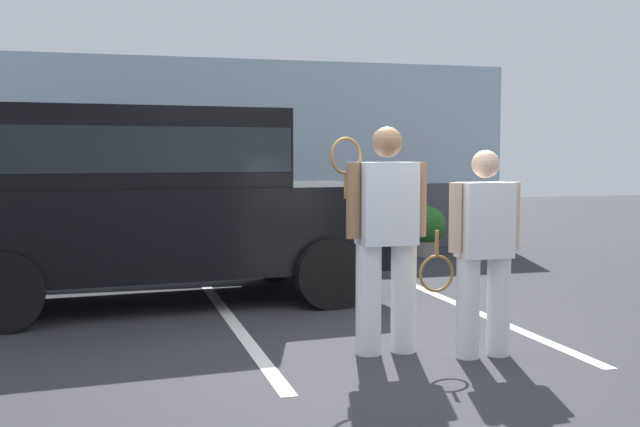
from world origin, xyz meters
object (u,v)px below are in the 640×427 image
Objects in this scene: tennis_player_man at (386,236)px; parked_suv at (151,196)px; potted_plant_by_porch at (427,228)px; tennis_player_woman at (483,251)px.

parked_suv is at bearing -58.29° from tennis_player_man.
parked_suv reaches higher than tennis_player_man.
tennis_player_man is at bearing -116.42° from potted_plant_by_porch.
tennis_player_woman is (2.37, -2.97, -0.31)m from parked_suv.
tennis_player_woman is at bearing -56.09° from parked_suv.
tennis_player_man is 0.76m from tennis_player_woman.
parked_suv is 6.07× the size of potted_plant_by_porch.
parked_suv is 3.81m from tennis_player_woman.
tennis_player_man is at bearing -62.52° from parked_suv.
tennis_player_woman is (0.69, -0.30, -0.11)m from tennis_player_man.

